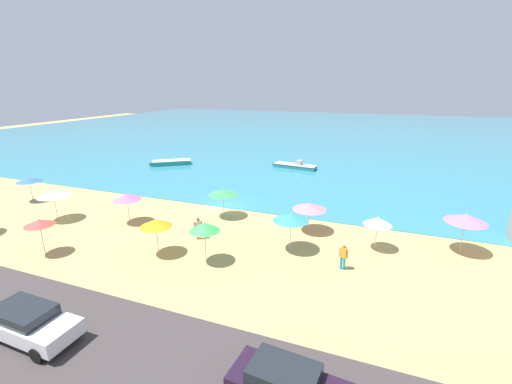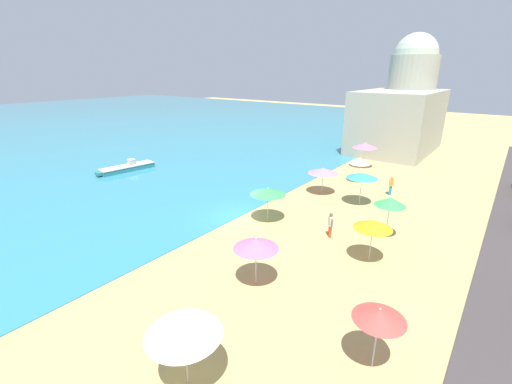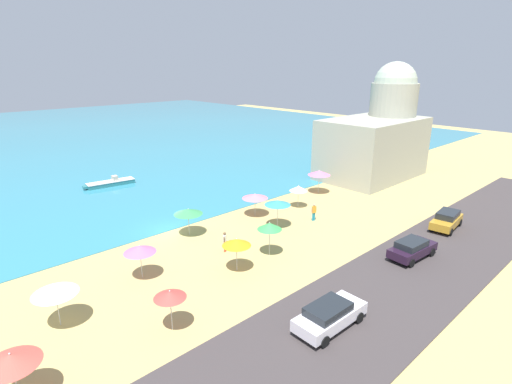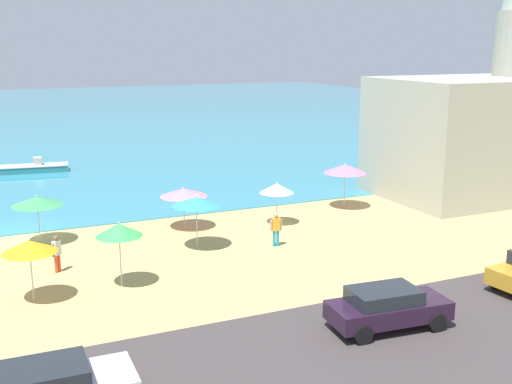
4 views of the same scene
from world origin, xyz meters
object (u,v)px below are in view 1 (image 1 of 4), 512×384
Objects in this scene: beach_umbrella_0 at (378,221)px; parked_car_2 at (28,322)px; beach_umbrella_2 at (53,194)px; beach_umbrella_10 at (466,218)px; bather_0 at (343,255)px; beach_umbrella_1 at (205,227)px; beach_umbrella_11 at (310,207)px; beach_umbrella_5 at (156,223)px; skiff_offshore at (171,162)px; beach_umbrella_4 at (39,223)px; beach_umbrella_6 at (223,192)px; beach_umbrella_9 at (127,197)px; beach_umbrella_3 at (291,218)px; beach_umbrella_8 at (29,180)px; bather_2 at (198,227)px; skiff_nearshore at (295,166)px.

parked_car_2 is (-13.39, -14.01, -1.16)m from beach_umbrella_0.
parked_car_2 is at bearing -44.01° from beach_umbrella_2.
beach_umbrella_10 is (5.16, 1.50, 0.37)m from beach_umbrella_0.
beach_umbrella_10 is at bearing 35.58° from bather_0.
beach_umbrella_10 is at bearing 25.53° from beach_umbrella_1.
beach_umbrella_0 reaches higher than beach_umbrella_11.
skiff_offshore is (-13.91, 21.90, -1.80)m from beach_umbrella_5.
beach_umbrella_6 is (7.84, 10.00, -0.08)m from beach_umbrella_4.
beach_umbrella_1 is at bearing -154.47° from beach_umbrella_10.
beach_umbrella_11 is (7.17, -0.46, -0.16)m from beach_umbrella_6.
beach_umbrella_9 is at bearing 175.54° from bather_0.
beach_umbrella_5 is 7.49m from beach_umbrella_6.
beach_umbrella_0 is 0.94× the size of beach_umbrella_5.
beach_umbrella_0 is at bearing 6.54° from beach_umbrella_9.
beach_umbrella_11 is at bearing 82.05° from beach_umbrella_3.
beach_umbrella_8 is 1.43× the size of bather_2.
beach_umbrella_6 reaches higher than skiff_offshore.
beach_umbrella_1 is 1.10× the size of beach_umbrella_4.
beach_umbrella_0 reaches higher than parked_car_2.
beach_umbrella_8 is 28.96m from skiff_nearshore.
beach_umbrella_5 reaches higher than beach_umbrella_6.
beach_umbrella_5 reaches higher than bather_0.
parked_car_2 is at bearing -140.09° from beach_umbrella_10.
beach_umbrella_4 is 0.55× the size of parked_car_2.
beach_umbrella_1 reaches higher than beach_umbrella_9.
beach_umbrella_10 reaches higher than beach_umbrella_5.
beach_umbrella_3 is at bearing 160.77° from bather_0.
skiff_nearshore is at bearing 85.02° from beach_umbrella_5.
beach_umbrella_9 is at bearing -108.89° from skiff_nearshore.
beach_umbrella_3 reaches higher than skiff_offshore.
beach_umbrella_8 is 25.80m from beach_umbrella_11.
beach_umbrella_9 is 6.75m from bather_2.
beach_umbrella_8 is 0.86× the size of beach_umbrella_10.
skiff_offshore is at bearing 114.00° from parked_car_2.
beach_umbrella_1 is 10.54m from beach_umbrella_4.
beach_umbrella_2 is 1.03× the size of beach_umbrella_4.
bather_2 is (8.08, 5.50, -1.28)m from beach_umbrella_4.
beach_umbrella_9 reaches higher than skiff_nearshore.
beach_umbrella_6 is 0.98× the size of beach_umbrella_11.
beach_umbrella_10 is at bearing 10.08° from beach_umbrella_2.
bather_0 is at bearing 42.21° from parked_car_2.
beach_umbrella_6 is 17.08m from beach_umbrella_10.
skiff_nearshore is at bearing 60.62° from beach_umbrella_2.
beach_umbrella_5 is 1.03× the size of beach_umbrella_6.
skiff_offshore is at bearing 135.88° from beach_umbrella_6.
beach_umbrella_1 is at bearing -72.11° from beach_umbrella_6.
beach_umbrella_0 is 14.13m from beach_umbrella_5.
bather_0 is (3.54, -1.23, -1.37)m from beach_umbrella_3.
beach_umbrella_0 is 3.93m from bather_0.
parked_car_2 is (-18.55, -15.52, -1.53)m from beach_umbrella_10.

